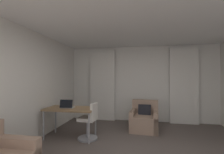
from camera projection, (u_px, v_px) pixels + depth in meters
name	position (u px, v px, depth m)	size (l,w,h in m)	color
wall_window	(141.00, 84.00, 5.50)	(5.12, 0.06, 2.60)	silver
wall_left	(7.00, 89.00, 2.96)	(0.06, 6.12, 2.60)	silver
ceiling	(143.00, 8.00, 2.52)	(5.12, 6.12, 0.06)	white
curtain_left_panel	(102.00, 85.00, 5.61)	(0.90, 0.06, 2.50)	silver
curtain_right_panel	(184.00, 86.00, 5.13)	(0.90, 0.06, 2.50)	silver
armchair	(144.00, 120.00, 4.50)	(0.84, 0.85, 0.83)	#997A66
desk	(71.00, 111.00, 3.94)	(1.24, 0.64, 0.75)	olive
desk_chair	(89.00, 123.00, 3.84)	(0.48, 0.48, 0.88)	gray
laptop	(67.00, 106.00, 3.93)	(0.34, 0.27, 0.22)	#ADADB2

